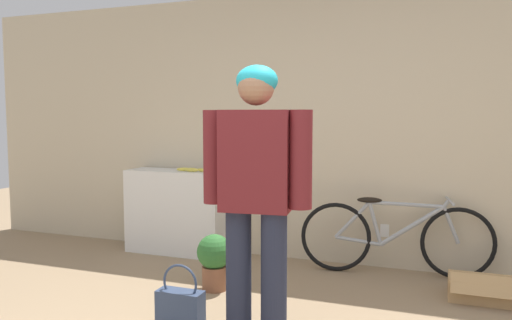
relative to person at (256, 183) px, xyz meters
name	(u,v)px	position (x,y,z in m)	size (l,w,h in m)	color
wall_back	(328,128)	(0.05, 1.86, 0.30)	(8.00, 0.07, 2.60)	beige
side_shelf	(177,211)	(-1.48, 1.63, -0.58)	(1.04, 0.37, 0.86)	white
person	(256,183)	(0.00, 0.00, 0.00)	(0.71, 0.28, 1.72)	#23283D
bicycle	(395,237)	(0.71, 1.64, -0.66)	(1.67, 0.46, 0.70)	black
banana	(192,170)	(-1.28, 1.59, -0.13)	(0.35, 0.09, 0.04)	#EAD64C
handbag	(180,308)	(-0.52, -0.03, -0.86)	(0.31, 0.13, 0.44)	#334260
cardboard_box	(484,289)	(1.41, 1.24, -0.92)	(0.52, 0.36, 0.23)	tan
potted_plant	(214,258)	(-0.63, 0.74, -0.74)	(0.28, 0.28, 0.46)	brown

